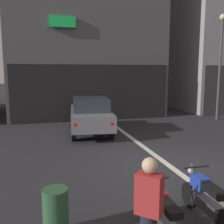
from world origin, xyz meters
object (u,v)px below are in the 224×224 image
motorcycle_blue_row_left_mid (205,198)px  trash_bin (56,213)px  car_grey_crossing_near (91,114)px  street_lamp (221,56)px  motorcycle_red_row_leftmost (162,215)px  person_by_motorcycles (149,214)px

motorcycle_blue_row_left_mid → trash_bin: 2.75m
car_grey_crossing_near → motorcycle_blue_row_left_mid: bearing=-84.3°
street_lamp → motorcycle_red_row_leftmost: bearing=-130.4°
motorcycle_blue_row_left_mid → trash_bin: motorcycle_blue_row_left_mid is taller
motorcycle_red_row_leftmost → person_by_motorcycles: (-0.47, -0.56, 0.40)m
street_lamp → motorcycle_red_row_leftmost: street_lamp is taller
trash_bin → car_grey_crossing_near: bearing=75.2°
car_grey_crossing_near → person_by_motorcycles: 8.60m
car_grey_crossing_near → trash_bin: bearing=-104.8°
street_lamp → motorcycle_blue_row_left_mid: bearing=-127.5°
person_by_motorcycles → trash_bin: person_by_motorcycles is taller
motorcycle_red_row_leftmost → motorcycle_blue_row_left_mid: same height
motorcycle_blue_row_left_mid → person_by_motorcycles: (-1.52, -0.88, 0.40)m
trash_bin → motorcycle_blue_row_left_mid: bearing=-5.6°
car_grey_crossing_near → person_by_motorcycles: person_by_motorcycles is taller
street_lamp → person_by_motorcycles: 13.45m
car_grey_crossing_near → street_lamp: (7.78, 1.45, 2.81)m
motorcycle_red_row_leftmost → trash_bin: 1.79m
person_by_motorcycles → street_lamp: bearing=49.6°
motorcycle_red_row_leftmost → motorcycle_blue_row_left_mid: bearing=17.2°
trash_bin → person_by_motorcycles: bearing=-43.3°
street_lamp → trash_bin: 13.57m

